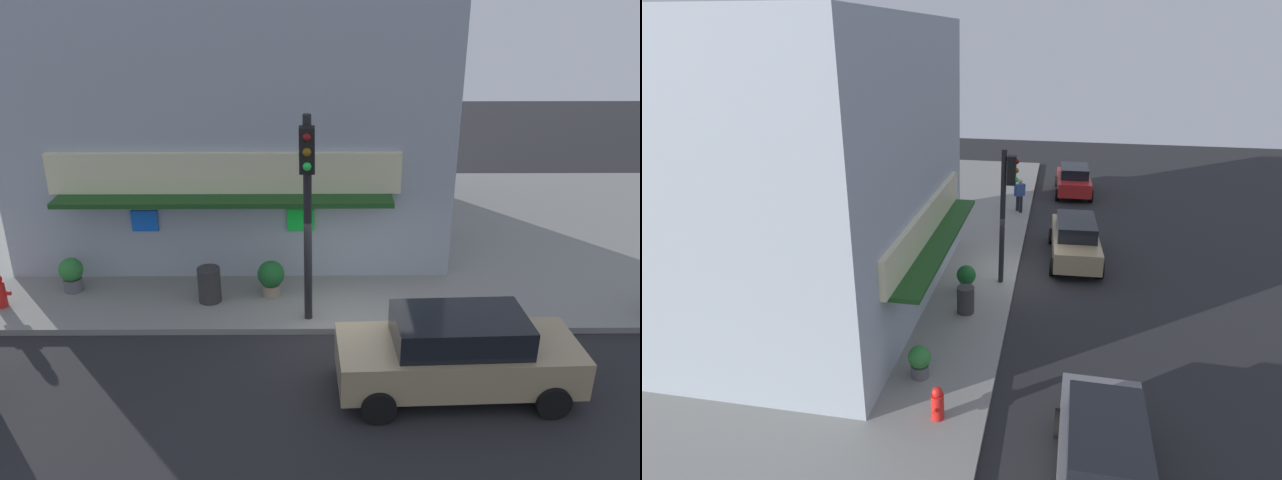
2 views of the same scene
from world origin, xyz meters
The scene contains 12 objects.
ground_plane centered at (0.00, 0.00, 0.00)m, with size 53.29×53.29×0.00m, color #232326.
sidewalk centered at (0.00, 5.77, 0.08)m, with size 35.52×11.55×0.15m, color gray.
corner_building centered at (-2.94, 6.52, 4.47)m, with size 11.28×8.65×8.64m.
traffic_light centered at (-0.90, 0.39, 3.17)m, with size 0.32×0.58×4.69m.
fire_hydrant centered at (-8.18, 1.09, 0.55)m, with size 0.54×0.30×0.83m.
trash_can centered at (-3.28, 1.33, 0.58)m, with size 0.54×0.54×0.86m, color #2D2D2D.
pedestrian centered at (7.09, 0.53, 1.06)m, with size 0.49×0.57×1.64m.
potted_plant_by_doorway centered at (-6.75, 1.88, 0.62)m, with size 0.59×0.59×0.87m.
potted_plant_by_window centered at (-1.82, 1.57, 0.66)m, with size 0.65×0.65×0.91m.
parked_car_grey centered at (-9.64, -2.42, 0.89)m, with size 4.48×1.99×1.76m.
parked_car_tan centered at (1.94, -2.07, 0.85)m, with size 4.60×2.08×1.66m.
parked_car_red centered at (11.21, -2.12, 0.81)m, with size 4.08×2.05×1.56m.
Camera 2 is at (-17.47, -1.21, 8.25)m, focal length 29.32 mm.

